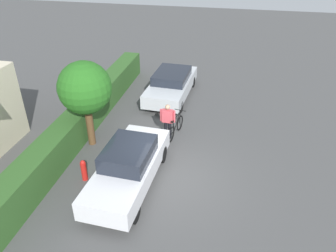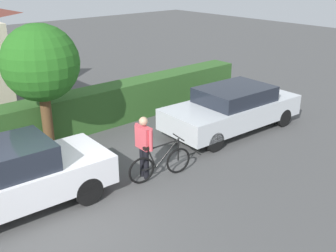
# 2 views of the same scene
# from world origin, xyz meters

# --- Properties ---
(ground_plane) EXTENTS (60.00, 60.00, 0.00)m
(ground_plane) POSITION_xyz_m (0.00, 0.00, 0.00)
(ground_plane) COLOR #4A4A4A
(parked_car_near) EXTENTS (4.60, 1.86, 1.52)m
(parked_car_near) POSITION_xyz_m (-0.55, 1.38, 0.77)
(parked_car_near) COLOR silver
(parked_car_near) RESTS_ON ground
(parked_car_far) EXTENTS (4.59, 2.05, 1.37)m
(parked_car_far) POSITION_xyz_m (6.54, 1.38, 0.72)
(parked_car_far) COLOR silver
(parked_car_far) RESTS_ON ground
(bicycle) EXTENTS (1.67, 0.52, 0.98)m
(bicycle) POSITION_xyz_m (2.84, 0.44, 0.38)
(bicycle) COLOR black
(bicycle) RESTS_ON ground
(person_rider) EXTENTS (0.22, 0.64, 1.57)m
(person_rider) POSITION_xyz_m (2.58, 0.72, 0.91)
(person_rider) COLOR black
(person_rider) RESTS_ON ground
(tree_kerbside) EXTENTS (2.02, 2.02, 3.50)m
(tree_kerbside) POSITION_xyz_m (1.53, 3.66, 2.46)
(tree_kerbside) COLOR brown
(tree_kerbside) RESTS_ON ground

